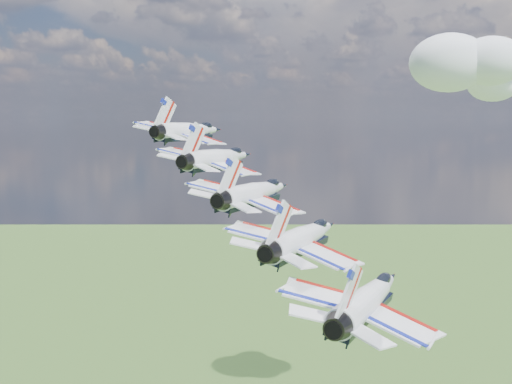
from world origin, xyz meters
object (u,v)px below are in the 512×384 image
at_px(jet_4, 369,298).
at_px(jet_1, 219,158).
at_px(jet_2, 256,192).
at_px(jet_3, 304,237).
at_px(jet_0, 190,131).

bearing_deg(jet_4, jet_1, 140.79).
height_order(jet_2, jet_3, jet_2).
distance_m(jet_1, jet_4, 32.39).
height_order(jet_3, jet_4, jet_3).
bearing_deg(jet_0, jet_1, -39.21).
xyz_separation_m(jet_0, jet_3, (22.98, -20.93, -9.13)).
bearing_deg(jet_3, jet_4, -39.21).
xyz_separation_m(jet_2, jet_3, (7.66, -6.98, -3.04)).
xyz_separation_m(jet_1, jet_4, (22.98, -20.93, -9.13)).
xyz_separation_m(jet_3, jet_4, (7.66, -6.98, -3.04)).
bearing_deg(jet_4, jet_3, 140.79).
xyz_separation_m(jet_1, jet_3, (15.32, -13.95, -6.09)).
distance_m(jet_1, jet_2, 10.80).
relative_size(jet_3, jet_4, 1.00).
bearing_deg(jet_0, jet_3, -39.21).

